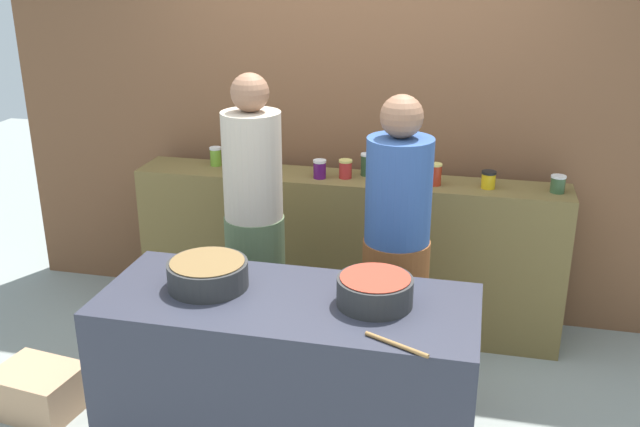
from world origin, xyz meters
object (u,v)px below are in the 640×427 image
at_px(preserve_jar_3, 345,169).
at_px(cooking_pot_center, 375,291).
at_px(preserve_jar_4, 367,164).
at_px(preserve_jar_0, 216,156).
at_px(bread_crate, 39,390).
at_px(preserve_jar_7, 488,180).
at_px(preserve_jar_2, 320,169).
at_px(preserve_jar_6, 435,174).
at_px(wooden_spoon, 396,344).
at_px(cook_in_cap, 396,265).
at_px(cook_with_tongs, 255,243).
at_px(preserve_jar_8, 558,184).
at_px(preserve_jar_1, 236,161).
at_px(preserve_jar_5, 398,173).
at_px(cooking_pot_left, 208,274).

bearing_deg(preserve_jar_3, cooking_pot_center, -73.55).
bearing_deg(cooking_pot_center, preserve_jar_4, 101.08).
bearing_deg(preserve_jar_0, bread_crate, -111.18).
height_order(preserve_jar_7, cooking_pot_center, preserve_jar_7).
height_order(preserve_jar_2, preserve_jar_6, preserve_jar_6).
height_order(preserve_jar_0, preserve_jar_2, preserve_jar_0).
distance_m(wooden_spoon, cook_in_cap, 1.04).
distance_m(preserve_jar_4, cook_with_tongs, 0.92).
bearing_deg(preserve_jar_8, bread_crate, -153.85).
height_order(preserve_jar_3, wooden_spoon, preserve_jar_3).
xyz_separation_m(cooking_pot_center, wooden_spoon, (0.14, -0.33, -0.05)).
xyz_separation_m(cook_with_tongs, cook_in_cap, (0.80, -0.04, -0.04)).
bearing_deg(cook_in_cap, preserve_jar_2, 131.91).
distance_m(preserve_jar_7, preserve_jar_8, 0.39).
distance_m(preserve_jar_0, preserve_jar_1, 0.20).
distance_m(preserve_jar_4, preserve_jar_6, 0.44).
bearing_deg(preserve_jar_5, preserve_jar_7, 0.79).
xyz_separation_m(preserve_jar_7, bread_crate, (-2.27, -1.30, -0.95)).
height_order(preserve_jar_3, cook_with_tongs, cook_with_tongs).
height_order(preserve_jar_6, bread_crate, preserve_jar_6).
height_order(wooden_spoon, cook_with_tongs, cook_with_tongs).
bearing_deg(preserve_jar_6, preserve_jar_7, 2.45).
relative_size(preserve_jar_6, bread_crate, 0.30).
bearing_deg(wooden_spoon, cooking_pot_center, 112.55).
distance_m(cooking_pot_center, bread_crate, 1.99).
bearing_deg(preserve_jar_1, cooking_pot_center, -50.36).
xyz_separation_m(preserve_jar_8, cooking_pot_center, (-0.85, -1.35, -0.12)).
xyz_separation_m(preserve_jar_6, cooking_pot_center, (-0.15, -1.33, -0.14)).
bearing_deg(preserve_jar_5, preserve_jar_1, -179.35).
bearing_deg(preserve_jar_6, cook_in_cap, -102.25).
bearing_deg(preserve_jar_3, preserve_jar_0, 175.04).
distance_m(preserve_jar_0, bread_crate, 1.76).
xyz_separation_m(preserve_jar_6, cook_with_tongs, (-0.94, -0.61, -0.28)).
height_order(preserve_jar_4, cook_in_cap, cook_in_cap).
relative_size(wooden_spoon, bread_crate, 0.66).
height_order(preserve_jar_0, bread_crate, preserve_jar_0).
relative_size(preserve_jar_4, preserve_jar_7, 1.35).
bearing_deg(cooking_pot_left, preserve_jar_0, 109.29).
bearing_deg(cook_in_cap, cooking_pot_center, -90.81).
height_order(preserve_jar_3, bread_crate, preserve_jar_3).
distance_m(preserve_jar_3, preserve_jar_4, 0.14).
bearing_deg(cook_with_tongs, preserve_jar_7, 26.56).
height_order(preserve_jar_3, cook_in_cap, cook_in_cap).
xyz_separation_m(preserve_jar_2, cook_with_tongs, (-0.23, -0.59, -0.28)).
height_order(preserve_jar_5, preserve_jar_6, preserve_jar_6).
bearing_deg(preserve_jar_5, cooking_pot_center, -87.02).
bearing_deg(bread_crate, preserve_jar_2, 45.18).
bearing_deg(cook_with_tongs, wooden_spoon, -48.75).
height_order(preserve_jar_8, wooden_spoon, preserve_jar_8).
distance_m(preserve_jar_4, preserve_jar_8, 1.14).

